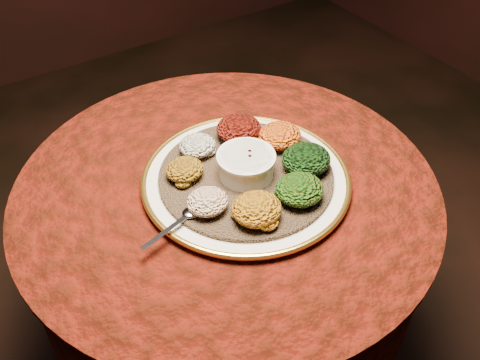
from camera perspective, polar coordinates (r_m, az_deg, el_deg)
table at (r=1.34m, az=-1.34°, el=-6.06°), size 0.96×0.96×0.73m
platter at (r=1.20m, az=0.64°, el=0.08°), size 0.59×0.59×0.02m
injera at (r=1.19m, az=0.64°, el=0.46°), size 0.48×0.48×0.01m
stew_bowl at (r=1.17m, az=0.65°, el=1.79°), size 0.13×0.13×0.05m
spoon at (r=1.09m, az=-5.49°, el=-3.67°), size 0.16×0.06×0.01m
portion_ayib at (r=1.24m, az=-4.57°, el=3.68°), size 0.09×0.08×0.04m
portion_kitfo at (r=1.28m, az=-0.14°, el=5.52°), size 0.11×0.10×0.05m
portion_tikil at (r=1.26m, az=4.28°, el=4.75°), size 0.10×0.10×0.05m
portion_gomen at (r=1.19m, az=7.07°, el=2.22°), size 0.11×0.11×0.05m
portion_mixveg at (r=1.12m, az=6.37°, el=-1.01°), size 0.10×0.10×0.05m
portion_kik at (r=1.07m, az=1.80°, el=-3.09°), size 0.10×0.10×0.05m
portion_timatim at (r=1.10m, az=-3.48°, el=-2.31°), size 0.09×0.08×0.04m
portion_shiro at (r=1.18m, az=-5.93°, el=1.12°), size 0.08×0.08×0.04m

